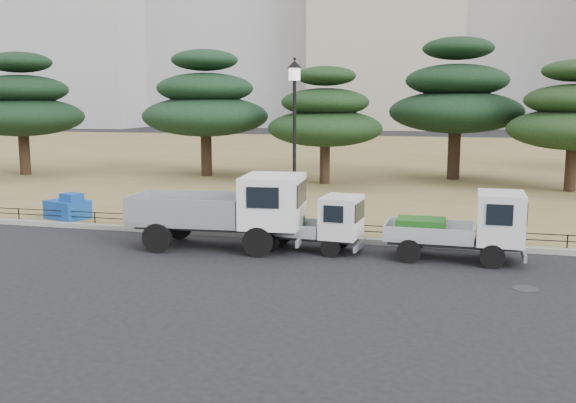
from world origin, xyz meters
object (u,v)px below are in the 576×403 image
(truck_kei_front, at_px, (316,223))
(tarp_pile, at_px, (68,208))
(truck_large, at_px, (228,207))
(truck_kei_rear, at_px, (465,226))
(street_lamp, at_px, (294,118))

(truck_kei_front, relative_size, tarp_pile, 1.91)
(truck_large, bearing_deg, truck_kei_rear, -2.66)
(truck_large, xyz_separation_m, truck_kei_rear, (6.71, 0.21, -0.27))
(truck_kei_rear, bearing_deg, tarp_pile, 172.69)
(street_lamp, distance_m, tarp_pile, 8.99)
(truck_large, distance_m, street_lamp, 3.52)
(truck_kei_rear, height_order, street_lamp, street_lamp)
(truck_large, bearing_deg, street_lamp, 46.17)
(truck_large, relative_size, truck_kei_rear, 1.41)
(truck_kei_front, bearing_deg, truck_kei_rear, 4.01)
(truck_large, distance_m, tarp_pile, 7.25)
(street_lamp, xyz_separation_m, tarp_pile, (-8.37, 0.42, -3.25))
(truck_kei_rear, xyz_separation_m, tarp_pile, (-13.54, 2.09, -0.42))
(tarp_pile, bearing_deg, street_lamp, -2.90)
(street_lamp, bearing_deg, truck_kei_front, -56.98)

